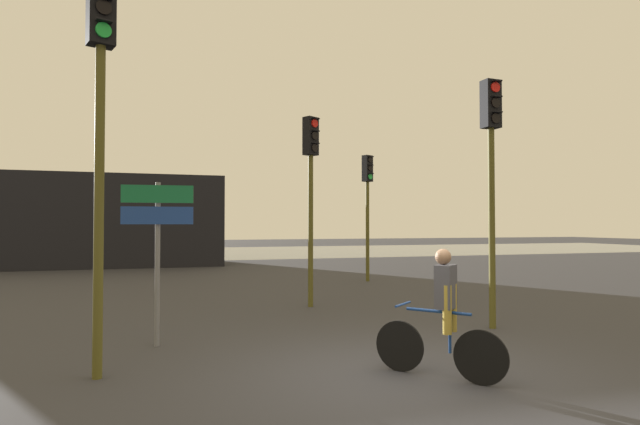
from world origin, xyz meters
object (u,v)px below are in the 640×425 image
object	(u,v)px
cyclist	(443,313)
traffic_light_near_left	(100,100)
traffic_light_far_right	(368,193)
traffic_light_near_right	(491,156)
distant_building	(71,221)
direction_sign_post	(157,233)
traffic_light_center	(311,175)

from	to	relation	value
cyclist	traffic_light_near_left	bearing A→B (deg)	122.66
traffic_light_far_right	traffic_light_near_right	xyz separation A→B (m)	(-0.73, -7.89, 0.21)
traffic_light_near_left	cyclist	distance (m)	5.09
distant_building	traffic_light_near_left	world-z (taller)	traffic_light_near_left
direction_sign_post	traffic_light_center	bearing A→B (deg)	-133.50
traffic_light_near_left	direction_sign_post	xyz separation A→B (m)	(0.67, 1.51, -1.71)
traffic_light_far_right	cyclist	size ratio (longest dim) A/B	2.66
distant_building	traffic_light_near_right	xyz separation A→B (m)	(10.13, -17.38, 1.11)
distant_building	traffic_light_near_right	bearing A→B (deg)	-59.77
distant_building	direction_sign_post	xyz separation A→B (m)	(4.18, -17.04, -0.31)
distant_building	traffic_light_center	size ratio (longest dim) A/B	3.04
distant_building	cyclist	distance (m)	21.27
traffic_light_near_left	cyclist	xyz separation A→B (m)	(4.14, -1.25, -2.68)
traffic_light_far_right	traffic_light_center	distance (m)	5.63
distant_building	traffic_light_far_right	xyz separation A→B (m)	(10.86, -9.49, 0.90)
traffic_light_near_right	distant_building	bearing A→B (deg)	-63.54
traffic_light_near_left	cyclist	world-z (taller)	traffic_light_near_left
traffic_light_far_right	traffic_light_center	size ratio (longest dim) A/B	0.96
traffic_light_center	cyclist	size ratio (longest dim) A/B	2.76
traffic_light_near_right	traffic_light_center	distance (m)	4.21
traffic_light_near_right	cyclist	distance (m)	4.21
distant_building	traffic_light_near_right	distance (m)	20.15
traffic_light_far_right	traffic_light_near_left	size ratio (longest dim) A/B	0.85
traffic_light_near_left	direction_sign_post	distance (m)	2.38
cyclist	traffic_light_center	bearing A→B (deg)	50.53
traffic_light_near_right	direction_sign_post	xyz separation A→B (m)	(-5.95, 0.34, -1.42)
direction_sign_post	cyclist	world-z (taller)	direction_sign_post
traffic_light_near_right	traffic_light_center	size ratio (longest dim) A/B	1.04
direction_sign_post	traffic_light_near_right	bearing A→B (deg)	-178.39
traffic_light_near_right	traffic_light_near_left	size ratio (longest dim) A/B	0.91
traffic_light_near_left	distant_building	bearing A→B (deg)	-99.19
traffic_light_far_right	traffic_light_near_right	distance (m)	7.93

